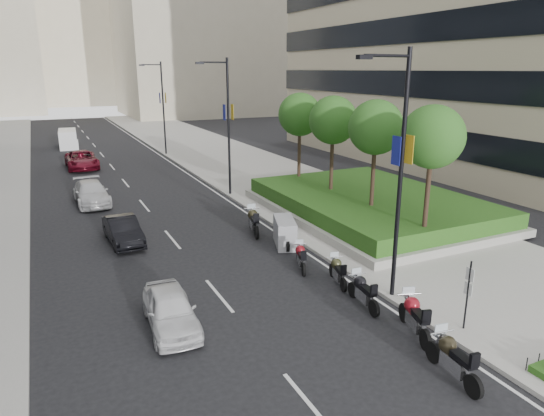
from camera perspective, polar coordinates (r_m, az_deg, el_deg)
ground at (r=16.16m, az=3.89°, el=-14.87°), size 160.00×160.00×0.00m
sidewalk_right at (r=45.68m, az=-4.79°, el=5.61°), size 10.00×100.00×0.15m
lane_edge at (r=44.13m, az=-11.24°, el=4.89°), size 0.12×100.00×0.01m
lane_centre at (r=43.17m, az=-17.94°, el=4.18°), size 0.12×100.00×0.01m
building_cream_right at (r=96.95m, az=-8.73°, el=21.60°), size 28.00×24.00×36.00m
building_cream_centre at (r=132.75m, az=-23.05°, el=19.45°), size 30.00×24.00×38.00m
planter at (r=28.89m, az=11.49°, el=-0.25°), size 10.00×14.00×0.40m
hedge at (r=28.73m, az=11.56°, el=0.89°), size 9.40×13.40×0.80m
tree_0 at (r=22.43m, az=18.36°, el=7.89°), size 2.80×2.80×6.30m
tree_1 at (r=25.44m, az=12.11°, el=9.21°), size 2.80×2.80×6.30m
tree_2 at (r=28.69m, az=7.20°, el=10.17°), size 2.80×2.80×6.30m
tree_3 at (r=32.12m, az=3.29°, el=10.88°), size 2.80×2.80×6.30m
lamp_post_0 at (r=17.40m, az=14.59°, el=4.83°), size 2.34×0.45×9.00m
lamp_post_1 at (r=32.16m, az=-5.41°, el=10.20°), size 2.34×0.45×9.00m
lamp_post_2 at (r=49.38m, az=-12.87°, el=11.89°), size 2.34×0.45×9.00m
parking_sign at (r=16.87m, az=22.05°, el=-9.11°), size 0.06×0.32×2.50m
motorcycle_0 at (r=14.83m, az=20.46°, el=-16.23°), size 0.78×2.33×1.16m
motorcycle_1 at (r=16.60m, az=16.41°, el=-12.14°), size 1.02×2.30×1.19m
motorcycle_2 at (r=18.01m, az=10.64°, el=-9.63°), size 0.72×2.16×1.08m
motorcycle_3 at (r=19.66m, az=7.73°, el=-7.38°), size 0.75×1.94×0.99m
motorcycle_4 at (r=20.91m, az=3.42°, el=-5.79°), size 0.87×1.90×0.99m
motorcycle_5 at (r=23.53m, az=1.51°, el=-2.88°), size 1.57×2.37×1.34m
motorcycle_6 at (r=25.28m, az=-2.19°, el=-1.57°), size 0.90×2.41×1.22m
car_a at (r=16.68m, az=-11.85°, el=-11.61°), size 1.78×3.90×1.30m
car_b at (r=24.94m, az=-17.12°, el=-2.55°), size 1.55×4.00×1.30m
car_c at (r=32.95m, az=-20.49°, el=1.68°), size 2.06×4.85×1.40m
car_d at (r=45.13m, az=-21.48°, el=5.30°), size 2.56×5.46×1.51m
delivery_van at (r=57.63m, az=-22.85°, el=7.42°), size 2.03×4.72×1.94m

